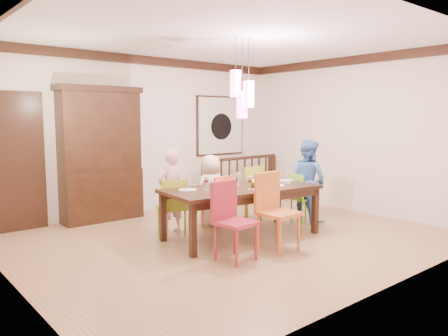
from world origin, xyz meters
TOP-DOWN VIEW (x-y plane):
  - floor at (0.00, 0.00)m, footprint 6.00×6.00m
  - ceiling at (0.00, 0.00)m, footprint 6.00×6.00m
  - wall_back at (0.00, 2.50)m, footprint 6.00×0.00m
  - wall_left at (-3.00, 0.00)m, footprint 0.00×5.00m
  - wall_right at (3.00, 0.00)m, footprint 0.00×5.00m
  - crown_molding at (0.00, 0.00)m, footprint 6.00×5.00m
  - panel_door at (-2.40, 2.45)m, footprint 1.04×0.07m
  - white_doorway at (0.35, 2.46)m, footprint 0.97×0.05m
  - painting at (1.80, 2.46)m, footprint 1.25×0.06m
  - pendant_cluster at (0.13, -0.07)m, footprint 0.27×0.21m
  - dining_table at (0.13, -0.07)m, footprint 2.40×1.30m
  - chair_far_left at (-0.62, 0.67)m, footprint 0.48×0.48m
  - chair_far_mid at (0.18, 0.60)m, footprint 0.42×0.42m
  - chair_far_right at (0.88, 0.64)m, footprint 0.44×0.44m
  - chair_near_left at (-0.65, -0.82)m, footprint 0.49×0.49m
  - chair_near_mid at (0.06, -0.88)m, footprint 0.48×0.48m
  - chair_end_right at (1.58, -0.05)m, footprint 0.45×0.45m
  - china_hutch at (-0.99, 2.30)m, footprint 1.45×0.46m
  - balustrade at (1.93, 1.95)m, footprint 2.07×0.17m
  - person_far_left at (-0.55, 0.80)m, footprint 0.51×0.37m
  - person_far_mid at (0.22, 0.78)m, footprint 0.59×0.39m
  - person_end_right at (1.65, -0.06)m, footprint 0.55×0.69m
  - serving_bowl at (0.40, -0.17)m, footprint 0.45×0.45m
  - small_bowl at (-0.14, -0.02)m, footprint 0.20×0.20m
  - cup_left at (-0.34, -0.24)m, footprint 0.16×0.16m
  - cup_right at (0.63, 0.15)m, footprint 0.11×0.11m
  - plate_far_left at (-0.65, 0.20)m, footprint 0.26×0.26m
  - plate_far_mid at (0.08, 0.26)m, footprint 0.26×0.26m
  - plate_far_right at (0.80, 0.22)m, footprint 0.26×0.26m
  - plate_near_left at (-0.51, -0.36)m, footprint 0.26×0.26m
  - plate_near_mid at (0.60, -0.32)m, footprint 0.26×0.26m
  - plate_end_right at (1.10, -0.05)m, footprint 0.26×0.26m
  - wine_glass_a at (-0.41, 0.08)m, footprint 0.08×0.08m
  - wine_glass_b at (0.22, 0.10)m, footprint 0.08×0.08m
  - wine_glass_c at (0.06, -0.32)m, footprint 0.08×0.08m
  - wine_glass_d at (0.93, -0.26)m, footprint 0.08×0.08m
  - napkin at (0.13, -0.42)m, footprint 0.18×0.14m

SIDE VIEW (x-z plane):
  - floor at x=0.00m, z-range 0.00..0.00m
  - chair_end_right at x=1.58m, z-range 0.06..0.89m
  - chair_far_mid at x=0.18m, z-range 0.06..0.92m
  - chair_far_left at x=-0.62m, z-range 0.06..0.93m
  - balustrade at x=1.93m, z-range 0.02..0.98m
  - chair_far_right at x=0.88m, z-range 0.07..1.03m
  - chair_near_left at x=-0.65m, z-range 0.07..1.05m
  - person_far_mid at x=0.22m, z-range 0.00..1.17m
  - chair_near_mid at x=0.06m, z-range 0.08..1.11m
  - person_far_left at x=-0.55m, z-range 0.00..1.29m
  - dining_table at x=0.13m, z-range 0.30..1.05m
  - person_end_right at x=1.65m, z-range 0.00..1.40m
  - plate_far_left at x=-0.65m, z-range 0.75..0.76m
  - plate_far_mid at x=0.08m, z-range 0.75..0.76m
  - plate_far_right at x=0.80m, z-range 0.75..0.76m
  - plate_near_left at x=-0.51m, z-range 0.75..0.76m
  - plate_near_mid at x=0.60m, z-range 0.75..0.76m
  - plate_end_right at x=1.10m, z-range 0.75..0.76m
  - napkin at x=0.13m, z-range 0.75..0.76m
  - small_bowl at x=-0.14m, z-range 0.75..0.81m
  - serving_bowl at x=0.40m, z-range 0.75..0.84m
  - cup_right at x=0.63m, z-range 0.75..0.85m
  - cup_left at x=-0.34m, z-range 0.75..0.85m
  - wine_glass_a at x=-0.41m, z-range 0.75..0.94m
  - wine_glass_b at x=0.22m, z-range 0.75..0.94m
  - wine_glass_c at x=0.06m, z-range 0.75..0.94m
  - wine_glass_d at x=0.93m, z-range 0.75..0.94m
  - panel_door at x=-2.40m, z-range -0.07..2.17m
  - white_doorway at x=0.35m, z-range -0.06..2.16m
  - china_hutch at x=-0.99m, z-range 0.00..2.30m
  - wall_back at x=0.00m, z-range -1.55..4.45m
  - wall_left at x=-3.00m, z-range -1.05..3.95m
  - wall_right at x=3.00m, z-range -1.05..3.95m
  - painting at x=1.80m, z-range 0.97..2.22m
  - pendant_cluster at x=0.13m, z-range 1.54..2.68m
  - crown_molding at x=0.00m, z-range 2.74..2.90m
  - ceiling at x=0.00m, z-range 2.90..2.90m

